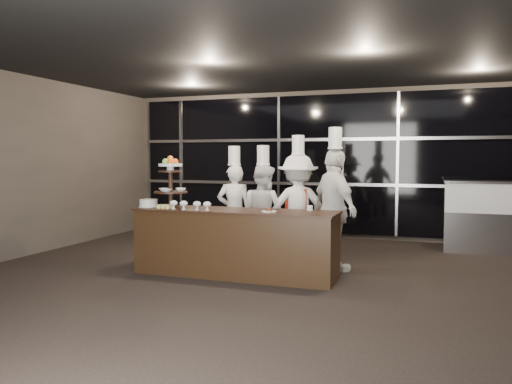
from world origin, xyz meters
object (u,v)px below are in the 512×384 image
(display_stand, at_px, (170,178))
(chef_c, at_px, (298,208))
(buffet_counter, at_px, (235,242))
(chef_b, at_px, (263,212))
(layer_cake, at_px, (149,203))
(chef_a, at_px, (234,210))
(chef_d, at_px, (335,209))
(display_case, at_px, (491,213))

(display_stand, relative_size, chef_c, 0.38)
(buffet_counter, bearing_deg, chef_b, 86.83)
(layer_cake, xyz_separation_m, chef_a, (0.89, 1.12, -0.18))
(buffet_counter, distance_m, chef_c, 1.39)
(buffet_counter, bearing_deg, display_stand, -179.99)
(chef_a, relative_size, chef_b, 1.00)
(chef_a, height_order, chef_c, chef_c)
(display_stand, distance_m, chef_d, 2.40)
(display_stand, bearing_deg, layer_cake, -171.58)
(chef_b, bearing_deg, display_case, 30.44)
(display_stand, relative_size, chef_a, 0.41)
(display_case, relative_size, chef_d, 0.74)
(layer_cake, xyz_separation_m, chef_c, (1.91, 1.26, -0.12))
(layer_cake, relative_size, display_case, 0.20)
(display_case, height_order, chef_c, chef_c)
(chef_d, bearing_deg, display_stand, -161.73)
(chef_c, bearing_deg, chef_b, -161.39)
(chef_b, distance_m, chef_c, 0.55)
(chef_c, distance_m, chef_d, 0.81)
(display_stand, xyz_separation_m, chef_c, (1.57, 1.21, -0.49))
(chef_d, bearing_deg, chef_c, 144.98)
(chef_a, bearing_deg, chef_c, 7.38)
(layer_cake, xyz_separation_m, chef_d, (2.58, 0.79, -0.08))
(chef_b, height_order, chef_d, chef_d)
(chef_a, distance_m, chef_c, 1.03)
(layer_cake, bearing_deg, buffet_counter, 2.14)
(display_case, bearing_deg, layer_cake, -147.31)
(layer_cake, xyz_separation_m, chef_b, (1.39, 1.08, -0.19))
(layer_cake, bearing_deg, chef_d, 17.04)
(buffet_counter, height_order, display_case, display_case)
(buffet_counter, distance_m, display_case, 4.67)
(buffet_counter, distance_m, chef_d, 1.51)
(display_stand, xyz_separation_m, chef_b, (1.06, 1.03, -0.56))
(chef_c, bearing_deg, chef_a, -172.62)
(layer_cake, bearing_deg, display_case, 32.69)
(chef_a, bearing_deg, display_case, 26.67)
(chef_a, bearing_deg, buffet_counter, -67.47)
(display_case, xyz_separation_m, chef_b, (-3.46, -2.03, 0.09))
(display_case, xyz_separation_m, chef_a, (-3.96, -1.99, 0.11))
(buffet_counter, relative_size, layer_cake, 9.47)
(chef_b, bearing_deg, chef_c, 18.61)
(layer_cake, relative_size, chef_b, 0.16)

